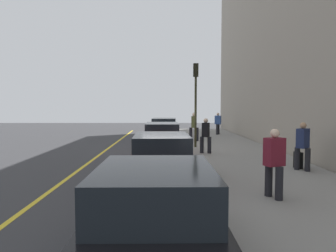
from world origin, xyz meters
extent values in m
plane|color=#333335|center=(0.00, 0.00, 0.00)|extent=(56.00, 56.00, 0.00)
cube|color=gray|center=(0.00, -3.30, 0.07)|extent=(28.00, 4.60, 0.15)
cube|color=#9E9384|center=(0.00, -6.05, 7.50)|extent=(32.00, 0.80, 15.00)
cube|color=gold|center=(0.00, 3.20, 0.00)|extent=(28.00, 0.14, 0.01)
cylinder|color=black|center=(-10.78, 0.99, 0.32)|extent=(0.64, 0.22, 0.64)
cylinder|color=black|center=(-10.76, -0.69, 0.32)|extent=(0.64, 0.22, 0.64)
cube|color=black|center=(-12.06, 0.15, 0.59)|extent=(4.17, 1.83, 0.64)
cube|color=black|center=(-12.27, 0.14, 1.21)|extent=(2.17, 1.62, 0.60)
cylinder|color=black|center=(-5.57, 1.01, 0.32)|extent=(0.65, 0.24, 0.64)
cylinder|color=black|center=(-5.51, -0.67, 0.32)|extent=(0.65, 0.24, 0.64)
cylinder|color=black|center=(-8.44, 0.92, 0.32)|extent=(0.65, 0.24, 0.64)
cylinder|color=black|center=(-8.38, -0.76, 0.32)|extent=(0.65, 0.24, 0.64)
cube|color=maroon|center=(-6.98, 0.13, 0.59)|extent=(4.68, 1.95, 0.64)
cube|color=black|center=(-7.21, 0.12, 1.21)|extent=(2.46, 1.68, 0.60)
cylinder|color=black|center=(0.92, 1.03, 0.32)|extent=(0.64, 0.23, 0.64)
cylinder|color=black|center=(0.93, -0.65, 0.32)|extent=(0.64, 0.23, 0.64)
cylinder|color=black|center=(-2.02, 1.00, 0.32)|extent=(0.64, 0.23, 0.64)
cylinder|color=black|center=(-2.00, -0.68, 0.32)|extent=(0.64, 0.23, 0.64)
cube|color=maroon|center=(-0.54, 0.18, 0.59)|extent=(4.75, 1.84, 0.64)
cube|color=black|center=(-0.78, 0.18, 1.21)|extent=(2.48, 1.62, 0.60)
cylinder|color=black|center=(7.24, 0.88, 0.32)|extent=(0.65, 0.25, 0.64)
cylinder|color=black|center=(7.17, -0.80, 0.32)|extent=(0.65, 0.25, 0.64)
cylinder|color=black|center=(4.51, 0.98, 0.32)|extent=(0.65, 0.25, 0.64)
cylinder|color=black|center=(4.45, -0.69, 0.32)|extent=(0.65, 0.25, 0.64)
cube|color=#B7BABF|center=(5.84, 0.09, 0.59)|extent=(4.46, 1.97, 0.64)
cube|color=black|center=(5.62, 0.10, 1.21)|extent=(2.35, 1.69, 0.60)
cylinder|color=black|center=(3.42, -1.99, 0.57)|extent=(0.20, 0.20, 0.85)
cylinder|color=black|center=(3.48, -1.60, 0.57)|extent=(0.20, 0.20, 0.85)
cube|color=brown|center=(3.45, -1.80, 1.36)|extent=(0.53, 0.37, 0.72)
sphere|color=beige|center=(3.45, -1.80, 1.83)|extent=(0.23, 0.23, 0.23)
cylinder|color=black|center=(-5.99, -4.80, 0.54)|extent=(0.18, 0.18, 0.78)
cylinder|color=black|center=(-5.72, -4.57, 0.54)|extent=(0.18, 0.18, 0.78)
cube|color=#1E284C|center=(-5.86, -4.69, 1.26)|extent=(0.51, 0.52, 0.66)
sphere|color=tan|center=(-5.86, -4.69, 1.70)|extent=(0.22, 0.22, 0.22)
cylinder|color=black|center=(-1.87, -2.05, 0.54)|extent=(0.18, 0.18, 0.77)
cylinder|color=black|center=(-1.75, -1.71, 0.54)|extent=(0.18, 0.18, 0.77)
cube|color=black|center=(-1.81, -1.88, 1.25)|extent=(0.51, 0.42, 0.66)
sphere|color=beige|center=(-1.81, -1.88, 1.68)|extent=(0.21, 0.21, 0.21)
cylinder|color=black|center=(-8.94, -2.53, 0.54)|extent=(0.18, 0.18, 0.78)
cylinder|color=black|center=(-9.29, -2.66, 0.54)|extent=(0.18, 0.18, 0.78)
cube|color=maroon|center=(-9.11, -2.59, 1.27)|extent=(0.43, 0.52, 0.67)
sphere|color=beige|center=(-9.11, -2.59, 1.71)|extent=(0.22, 0.22, 0.22)
cylinder|color=black|center=(7.99, -4.02, 0.54)|extent=(0.18, 0.18, 0.79)
cylinder|color=black|center=(8.33, -4.17, 0.54)|extent=(0.18, 0.18, 0.79)
cube|color=#335193|center=(8.16, -4.09, 1.28)|extent=(0.44, 0.53, 0.67)
sphere|color=#D8AD8C|center=(8.16, -4.09, 1.72)|extent=(0.22, 0.22, 0.22)
cylinder|color=#2D2D19|center=(0.39, -1.61, 2.03)|extent=(0.12, 0.12, 3.76)
cube|color=black|center=(0.39, -1.61, 4.26)|extent=(0.26, 0.26, 0.70)
sphere|color=red|center=(0.54, -1.61, 4.47)|extent=(0.14, 0.14, 0.14)
sphere|color=orange|center=(0.54, -1.61, 4.25)|extent=(0.14, 0.14, 0.14)
sphere|color=green|center=(0.54, -1.61, 4.03)|extent=(0.14, 0.14, 0.14)
cube|color=black|center=(-5.48, -4.70, 0.44)|extent=(0.34, 0.22, 0.58)
cylinder|color=#4C4C4C|center=(-5.48, -4.70, 0.91)|extent=(0.03, 0.03, 0.36)
camera|label=1|loc=(-16.59, -0.01, 2.35)|focal=33.94mm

